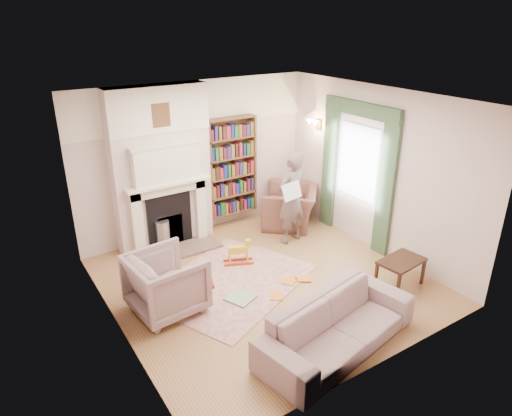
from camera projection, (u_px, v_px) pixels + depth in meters
floor at (265, 281)px, 7.11m from camera, size 4.50×4.50×0.00m
ceiling at (266, 99)px, 6.01m from camera, size 4.50×4.50×0.00m
wall_back at (196, 159)px, 8.29m from camera, size 4.50×0.00×4.50m
wall_front at (384, 264)px, 4.82m from camera, size 4.50×0.00×4.50m
wall_left at (109, 236)px, 5.43m from camera, size 0.00×4.50×4.50m
wall_right at (376, 171)px, 7.68m from camera, size 0.00×4.50×4.50m
fireplace at (162, 170)px, 7.77m from camera, size 1.70×0.58×2.80m
bookcase at (231, 167)px, 8.61m from camera, size 1.00×0.24×1.85m
window at (359, 162)px, 7.96m from camera, size 0.02×0.90×1.30m
curtain_left at (386, 188)px, 7.50m from camera, size 0.07×0.32×2.40m
curtain_right at (329, 166)px, 8.58m from camera, size 0.07×0.32×2.40m
pelmet at (362, 109)px, 7.57m from camera, size 0.09×1.70×0.24m
wall_sconce at (311, 126)px, 8.53m from camera, size 0.20×0.24×0.24m
rug at (230, 282)px, 7.07m from camera, size 2.92×2.64×0.01m
armchair_reading at (290, 206)px, 8.92m from camera, size 1.50×1.51×0.74m
armchair_left at (167, 283)px, 6.26m from camera, size 1.03×1.01×0.86m
sofa at (337, 325)px, 5.59m from camera, size 2.32×1.25×0.64m
man_reading at (291, 198)px, 8.04m from camera, size 0.68×0.52×1.69m
newspaper at (292, 191)px, 7.72m from camera, size 0.43×0.20×0.28m
coffee_table at (400, 273)px, 6.90m from camera, size 0.75×0.53×0.45m
paraffin_heater at (163, 235)px, 7.96m from camera, size 0.25×0.25×0.55m
rocking_horse at (238, 252)px, 7.52m from camera, size 0.53×0.38×0.43m
board_game at (241, 298)px, 6.64m from camera, size 0.47×0.47×0.03m
game_box_lid at (203, 285)px, 6.94m from camera, size 0.39×0.32×0.06m
comic_annuals at (290, 285)px, 6.97m from camera, size 0.91×0.50×0.02m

